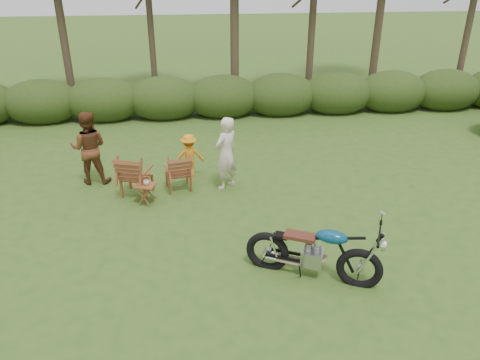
{
  "coord_description": "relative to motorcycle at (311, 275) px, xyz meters",
  "views": [
    {
      "loc": [
        -1.1,
        -6.62,
        5.01
      ],
      "look_at": [
        -0.19,
        1.86,
        0.9
      ],
      "focal_mm": 35.0,
      "sensor_mm": 36.0,
      "label": 1
    }
  ],
  "objects": [
    {
      "name": "child",
      "position": [
        -2.03,
        4.28,
        0.0
      ],
      "size": [
        0.76,
        0.49,
        1.11
      ],
      "primitive_type": "imported",
      "rotation": [
        0.0,
        0.0,
        3.25
      ],
      "color": "orange",
      "rests_on": "ground"
    },
    {
      "name": "lawn_chair_right",
      "position": [
        -2.31,
        3.62,
        0.0
      ],
      "size": [
        0.74,
        0.74,
        0.92
      ],
      "primitive_type": null,
      "rotation": [
        0.0,
        0.0,
        3.34
      ],
      "color": "brown",
      "rests_on": "ground"
    },
    {
      "name": "adult_a",
      "position": [
        -1.18,
        3.56,
        0.0
      ],
      "size": [
        0.76,
        0.74,
        1.75
      ],
      "primitive_type": "imported",
      "rotation": [
        0.0,
        0.0,
        3.86
      ],
      "color": "beige",
      "rests_on": "ground"
    },
    {
      "name": "motorcycle",
      "position": [
        0.0,
        0.0,
        0.0
      ],
      "size": [
        2.37,
        1.69,
        1.27
      ],
      "primitive_type": null,
      "rotation": [
        0.0,
        0.0,
        -0.43
      ],
      "color": "#0B6897",
      "rests_on": "ground"
    },
    {
      "name": "adult_b",
      "position": [
        -4.39,
        4.22,
        0.0
      ],
      "size": [
        0.88,
        0.7,
        1.78
      ],
      "primitive_type": "imported",
      "rotation": [
        0.0,
        0.0,
        3.12
      ],
      "color": "#593019",
      "rests_on": "ground"
    },
    {
      "name": "cup",
      "position": [
        -2.99,
        2.95,
        0.52
      ],
      "size": [
        0.15,
        0.15,
        0.1
      ],
      "primitive_type": "imported",
      "rotation": [
        0.0,
        0.0,
        -0.2
      ],
      "color": "beige",
      "rests_on": "side_table"
    },
    {
      "name": "lawn_chair_left",
      "position": [
        -3.25,
        3.42,
        0.0
      ],
      "size": [
        0.89,
        0.89,
        1.03
      ],
      "primitive_type": null,
      "rotation": [
        0.0,
        0.0,
        2.83
      ],
      "color": "brown",
      "rests_on": "ground"
    },
    {
      "name": "ground",
      "position": [
        -0.83,
        0.2,
        0.0
      ],
      "size": [
        80.0,
        80.0,
        0.0
      ],
      "primitive_type": "plane",
      "color": "#304F1A",
      "rests_on": "ground"
    },
    {
      "name": "side_table",
      "position": [
        -3.02,
        2.95,
        0.23
      ],
      "size": [
        0.55,
        0.5,
        0.46
      ],
      "primitive_type": null,
      "rotation": [
        0.0,
        0.0,
        -0.31
      ],
      "color": "brown",
      "rests_on": "ground"
    }
  ]
}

